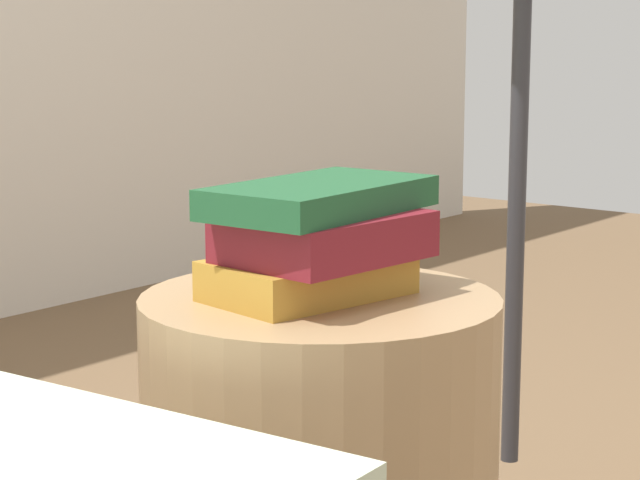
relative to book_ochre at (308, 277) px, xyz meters
The scene contains 3 objects.
book_ochre is the anchor object (origin of this frame).
book_maroon 0.06m from the book_ochre, 79.43° to the right, with size 0.23×0.17×0.06m, color maroon.
book_forest 0.10m from the book_ochre, 48.31° to the right, with size 0.29×0.16×0.04m, color #1E512D.
Camera 1 is at (-1.12, -0.89, 0.84)m, focal length 67.04 mm.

